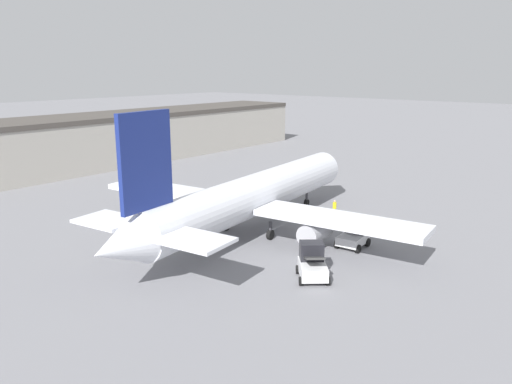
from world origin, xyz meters
TOP-DOWN VIEW (x-y plane):
  - ground_plane at (0.00, 0.00)m, footprint 400.00×400.00m
  - terminal_building at (6.57, 39.42)m, footprint 87.60×11.74m
  - airplane at (-0.97, -0.12)m, footprint 36.02×32.05m
  - ground_crew_worker at (8.68, -3.20)m, footprint 0.37×0.37m
  - baggage_tug at (1.95, -9.11)m, footprint 2.90×2.34m
  - belt_loader_truck at (-5.76, -9.98)m, footprint 3.44×3.38m

SIDE VIEW (x-z plane):
  - ground_plane at x=0.00m, z-range 0.00..0.00m
  - ground_crew_worker at x=8.68m, z-range 0.06..1.75m
  - baggage_tug at x=1.95m, z-range -0.09..2.07m
  - belt_loader_truck at x=-5.76m, z-range -0.11..2.38m
  - airplane at x=-0.97m, z-range -2.51..9.45m
  - terminal_building at x=6.57m, z-range 0.01..7.80m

